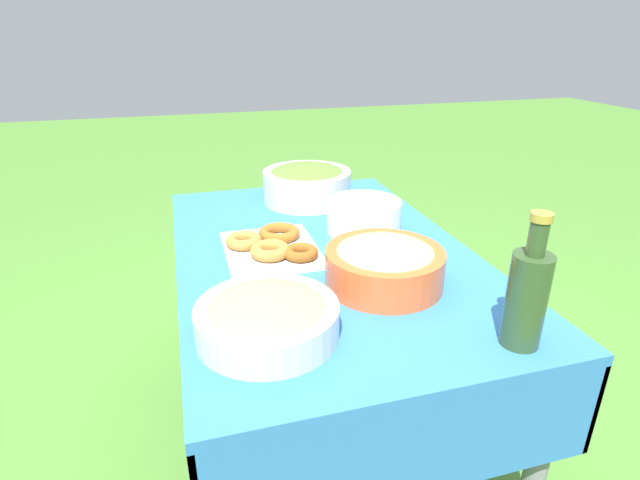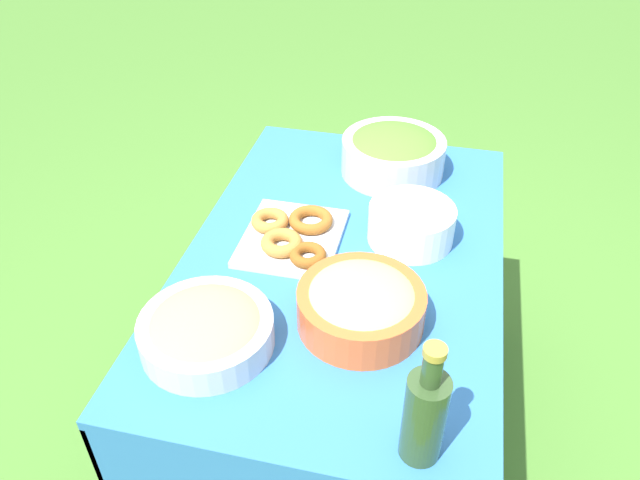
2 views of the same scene
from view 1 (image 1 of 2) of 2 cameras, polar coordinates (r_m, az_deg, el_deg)
The scene contains 8 objects.
ground_plane at distance 1.79m, azimuth 0.26°, elevation -22.34°, with size 14.00×14.00×0.00m, color #477A2D.
picnic_table at distance 1.42m, azimuth 0.30°, elevation -4.94°, with size 1.22×0.78×0.71m.
salad_bowl at distance 1.74m, azimuth -1.50°, elevation 6.60°, with size 0.30×0.30×0.13m.
pasta_bowl at distance 1.18m, azimuth 7.38°, elevation -2.66°, with size 0.28×0.28×0.11m.
donut_platter at distance 1.35m, azimuth -5.56°, elevation -0.71°, with size 0.29×0.26×0.05m.
plate_stack at distance 1.49m, azimuth 5.02°, elevation 2.73°, with size 0.22×0.22×0.10m.
olive_oil_bottle at distance 1.01m, azimuth 22.58°, elevation -5.86°, with size 0.08×0.08×0.27m.
bread_bowl at distance 0.99m, azimuth -6.06°, elevation -8.74°, with size 0.28×0.28×0.09m.
Camera 1 is at (1.20, -0.35, 1.28)m, focal length 28.00 mm.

